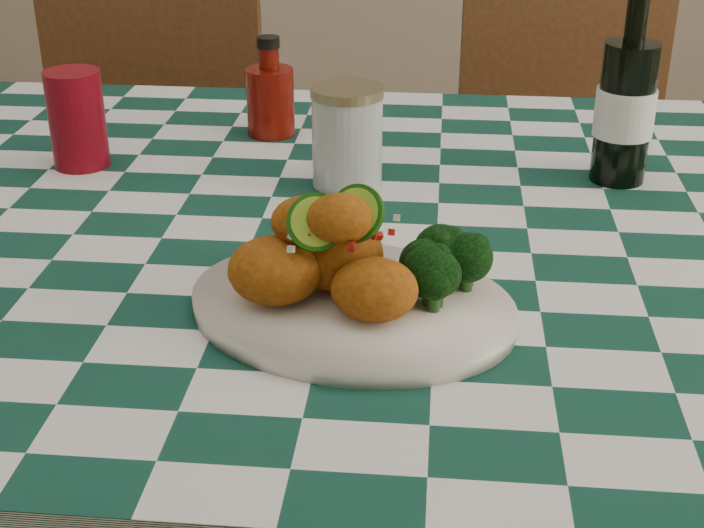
# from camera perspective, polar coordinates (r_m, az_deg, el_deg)

# --- Properties ---
(dining_table) EXTENTS (1.66, 1.06, 0.79)m
(dining_table) POSITION_cam_1_polar(r_m,az_deg,el_deg) (1.35, -0.14, -12.94)
(dining_table) COLOR #113E31
(dining_table) RESTS_ON ground
(plate) EXTENTS (0.37, 0.32, 0.02)m
(plate) POSITION_cam_1_polar(r_m,az_deg,el_deg) (0.94, 0.00, -2.51)
(plate) COLOR silver
(plate) RESTS_ON dining_table
(fried_chicken_pile) EXTENTS (0.17, 0.12, 0.11)m
(fried_chicken_pile) POSITION_cam_1_polar(r_m,az_deg,el_deg) (0.91, -0.62, 0.97)
(fried_chicken_pile) COLOR #A85A10
(fried_chicken_pile) RESTS_ON plate
(broccoli_side) EXTENTS (0.08, 0.08, 0.06)m
(broccoli_side) POSITION_cam_1_polar(r_m,az_deg,el_deg) (0.93, 5.27, -0.29)
(broccoli_side) COLOR black
(broccoli_side) RESTS_ON plate
(red_tumbler) EXTENTS (0.09, 0.09, 0.13)m
(red_tumbler) POSITION_cam_1_polar(r_m,az_deg,el_deg) (1.34, -15.71, 8.12)
(red_tumbler) COLOR maroon
(red_tumbler) RESTS_ON dining_table
(ketchup_bottle) EXTENTS (0.09, 0.09, 0.14)m
(ketchup_bottle) POSITION_cam_1_polar(r_m,az_deg,el_deg) (1.41, -4.80, 10.26)
(ketchup_bottle) COLOR #630C04
(ketchup_bottle) RESTS_ON dining_table
(mason_jar) EXTENTS (0.10, 0.10, 0.13)m
(mason_jar) POSITION_cam_1_polar(r_m,az_deg,el_deg) (1.22, -0.28, 7.44)
(mason_jar) COLOR #B2BCBA
(mason_jar) RESTS_ON dining_table
(beer_bottle) EXTENTS (0.08, 0.08, 0.25)m
(beer_bottle) POSITION_cam_1_polar(r_m,az_deg,el_deg) (1.27, 15.76, 9.94)
(beer_bottle) COLOR black
(beer_bottle) RESTS_ON dining_table
(wooden_chair_left) EXTENTS (0.46, 0.48, 0.98)m
(wooden_chair_left) POSITION_cam_1_polar(r_m,az_deg,el_deg) (1.97, -12.40, 3.23)
(wooden_chair_left) COLOR #472814
(wooden_chair_left) RESTS_ON ground
(wooden_chair_right) EXTENTS (0.44, 0.46, 0.91)m
(wooden_chair_right) POSITION_cam_1_polar(r_m,az_deg,el_deg) (1.98, 12.35, 2.26)
(wooden_chair_right) COLOR #472814
(wooden_chair_right) RESTS_ON ground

